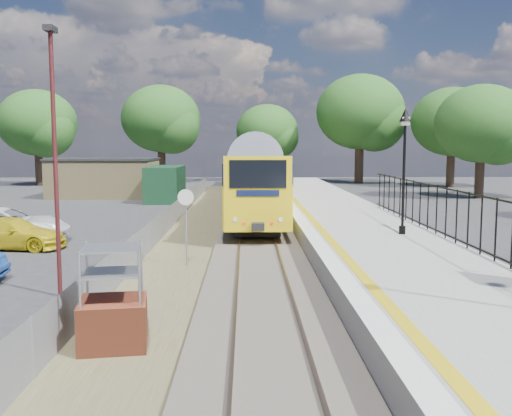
{
  "coord_description": "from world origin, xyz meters",
  "views": [
    {
      "loc": [
        -0.46,
        -14.7,
        4.15
      ],
      "look_at": [
        -0.12,
        4.86,
        2.0
      ],
      "focal_mm": 40.0,
      "sensor_mm": 36.0,
      "label": 1
    }
  ],
  "objects_px": {
    "train": "(252,170)",
    "brick_plinth": "(113,300)",
    "carpark_lamp": "(55,146)",
    "speed_sign": "(186,215)",
    "car_yellow": "(12,233)",
    "car_white": "(4,225)",
    "victorian_lamp_north": "(405,141)"
  },
  "relations": [
    {
      "from": "train",
      "to": "brick_plinth",
      "type": "height_order",
      "value": "train"
    },
    {
      "from": "carpark_lamp",
      "to": "train",
      "type": "bearing_deg",
      "value": 78.39
    },
    {
      "from": "speed_sign",
      "to": "carpark_lamp",
      "type": "height_order",
      "value": "carpark_lamp"
    },
    {
      "from": "car_yellow",
      "to": "car_white",
      "type": "bearing_deg",
      "value": 39.53
    },
    {
      "from": "speed_sign",
      "to": "carpark_lamp",
      "type": "relative_size",
      "value": 0.37
    },
    {
      "from": "car_yellow",
      "to": "speed_sign",
      "type": "bearing_deg",
      "value": -109.34
    },
    {
      "from": "carpark_lamp",
      "to": "car_white",
      "type": "xyz_separation_m",
      "value": [
        -5.21,
        8.78,
        -3.38
      ]
    },
    {
      "from": "car_white",
      "to": "brick_plinth",
      "type": "bearing_deg",
      "value": -156.33
    },
    {
      "from": "victorian_lamp_north",
      "to": "carpark_lamp",
      "type": "distance_m",
      "value": 12.09
    },
    {
      "from": "train",
      "to": "brick_plinth",
      "type": "relative_size",
      "value": 18.99
    },
    {
      "from": "train",
      "to": "speed_sign",
      "type": "height_order",
      "value": "train"
    },
    {
      "from": "speed_sign",
      "to": "car_yellow",
      "type": "xyz_separation_m",
      "value": [
        -7.4,
        3.66,
        -1.19
      ]
    },
    {
      "from": "victorian_lamp_north",
      "to": "carpark_lamp",
      "type": "relative_size",
      "value": 0.63
    },
    {
      "from": "train",
      "to": "car_yellow",
      "type": "bearing_deg",
      "value": -116.4
    },
    {
      "from": "car_yellow",
      "to": "train",
      "type": "bearing_deg",
      "value": -19.41
    },
    {
      "from": "train",
      "to": "carpark_lamp",
      "type": "bearing_deg",
      "value": -101.61
    },
    {
      "from": "train",
      "to": "brick_plinth",
      "type": "distance_m",
      "value": 31.59
    },
    {
      "from": "car_white",
      "to": "speed_sign",
      "type": "bearing_deg",
      "value": -128.49
    },
    {
      "from": "speed_sign",
      "to": "car_yellow",
      "type": "distance_m",
      "value": 8.34
    },
    {
      "from": "brick_plinth",
      "to": "car_white",
      "type": "height_order",
      "value": "brick_plinth"
    },
    {
      "from": "carpark_lamp",
      "to": "brick_plinth",
      "type": "bearing_deg",
      "value": -59.49
    },
    {
      "from": "victorian_lamp_north",
      "to": "car_white",
      "type": "bearing_deg",
      "value": 167.52
    },
    {
      "from": "speed_sign",
      "to": "train",
      "type": "bearing_deg",
      "value": 84.95
    },
    {
      "from": "carpark_lamp",
      "to": "speed_sign",
      "type": "bearing_deg",
      "value": 49.85
    },
    {
      "from": "victorian_lamp_north",
      "to": "car_yellow",
      "type": "distance_m",
      "value": 15.78
    },
    {
      "from": "carpark_lamp",
      "to": "car_yellow",
      "type": "bearing_deg",
      "value": 120.31
    },
    {
      "from": "train",
      "to": "carpark_lamp",
      "type": "relative_size",
      "value": 5.61
    },
    {
      "from": "car_yellow",
      "to": "car_white",
      "type": "distance_m",
      "value": 1.72
    },
    {
      "from": "speed_sign",
      "to": "car_white",
      "type": "bearing_deg",
      "value": 149.47
    },
    {
      "from": "train",
      "to": "car_white",
      "type": "distance_m",
      "value": 21.49
    },
    {
      "from": "victorian_lamp_north",
      "to": "train",
      "type": "xyz_separation_m",
      "value": [
        -5.3,
        22.06,
        -1.96
      ]
    },
    {
      "from": "train",
      "to": "speed_sign",
      "type": "xyz_separation_m",
      "value": [
        -2.5,
        -23.6,
        -0.53
      ]
    }
  ]
}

